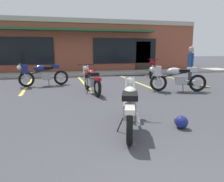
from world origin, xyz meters
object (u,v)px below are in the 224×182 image
object	(u,v)px
motorcycle_foreground_classic	(130,106)
motorcycle_silver_naked	(175,77)
motorcycle_red_sportbike	(41,74)
motorcycle_black_cruiser	(152,68)
motorcycle_green_cafe_racer	(92,80)
person_in_shorts_foreground	(191,63)
helmet_on_pavement	(181,122)

from	to	relation	value
motorcycle_foreground_classic	motorcycle_silver_naked	size ratio (longest dim) A/B	0.99
motorcycle_foreground_classic	motorcycle_silver_naked	bearing A→B (deg)	48.95
motorcycle_red_sportbike	motorcycle_black_cruiser	xyz separation A→B (m)	(5.95, 1.86, 0.00)
motorcycle_green_cafe_racer	person_in_shorts_foreground	xyz separation A→B (m)	(4.52, 0.78, 0.49)
motorcycle_silver_naked	helmet_on_pavement	bearing A→B (deg)	-118.18
person_in_shorts_foreground	helmet_on_pavement	xyz separation A→B (m)	(-3.40, -4.87, -0.82)
motorcycle_green_cafe_racer	motorcycle_foreground_classic	bearing A→B (deg)	-88.35
motorcycle_silver_naked	helmet_on_pavement	size ratio (longest dim) A/B	7.89
motorcycle_green_cafe_racer	helmet_on_pavement	distance (m)	4.25
motorcycle_black_cruiser	motorcycle_green_cafe_racer	size ratio (longest dim) A/B	0.90
motorcycle_black_cruiser	helmet_on_pavement	distance (m)	8.55
person_in_shorts_foreground	motorcycle_foreground_classic	bearing A→B (deg)	-133.52
motorcycle_silver_naked	motorcycle_green_cafe_racer	distance (m)	3.08
motorcycle_black_cruiser	person_in_shorts_foreground	distance (m)	3.17
motorcycle_foreground_classic	motorcycle_green_cafe_racer	distance (m)	3.86
motorcycle_black_cruiser	motorcycle_silver_naked	distance (m)	4.53
motorcycle_silver_naked	helmet_on_pavement	distance (m)	4.10
motorcycle_green_cafe_racer	person_in_shorts_foreground	world-z (taller)	person_in_shorts_foreground
motorcycle_red_sportbike	motorcycle_foreground_classic	bearing A→B (deg)	-71.84
helmet_on_pavement	motorcycle_green_cafe_racer	bearing A→B (deg)	105.26
motorcycle_red_sportbike	motorcycle_green_cafe_racer	bearing A→B (deg)	-48.20
motorcycle_foreground_classic	motorcycle_silver_naked	distance (m)	4.47
motorcycle_black_cruiser	motorcycle_silver_naked	world-z (taller)	same
motorcycle_silver_naked	motorcycle_red_sportbike	bearing A→B (deg)	152.49
person_in_shorts_foreground	motorcycle_silver_naked	bearing A→B (deg)	-139.20
person_in_shorts_foreground	motorcycle_green_cafe_racer	bearing A→B (deg)	-170.20
motorcycle_green_cafe_racer	motorcycle_silver_naked	bearing A→B (deg)	-9.22
motorcycle_green_cafe_racer	helmet_on_pavement	size ratio (longest dim) A/B	8.11
motorcycle_foreground_classic	helmet_on_pavement	world-z (taller)	motorcycle_foreground_classic
motorcycle_silver_naked	helmet_on_pavement	world-z (taller)	motorcycle_silver_naked
motorcycle_foreground_classic	motorcycle_red_sportbike	size ratio (longest dim) A/B	0.97
motorcycle_silver_naked	motorcycle_green_cafe_racer	world-z (taller)	same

